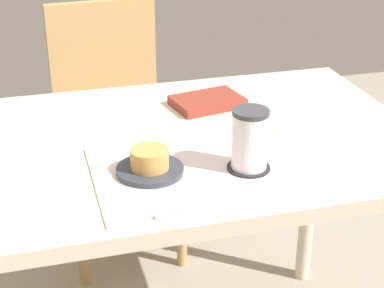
% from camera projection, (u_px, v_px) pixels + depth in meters
% --- Properties ---
extents(dining_table, '(1.31, 0.76, 0.76)m').
position_uv_depth(dining_table, '(150.00, 172.00, 1.55)').
color(dining_table, beige).
rests_on(dining_table, ground_plane).
extents(wooden_chair, '(0.44, 0.44, 0.89)m').
position_uv_depth(wooden_chair, '(113.00, 121.00, 2.29)').
color(wooden_chair, tan).
rests_on(wooden_chair, ground_plane).
extents(placemat, '(0.44, 0.34, 0.00)m').
position_uv_depth(placemat, '(197.00, 172.00, 1.38)').
color(placemat, silver).
rests_on(placemat, dining_table).
extents(pastry_plate, '(0.14, 0.14, 0.01)m').
position_uv_depth(pastry_plate, '(150.00, 170.00, 1.37)').
color(pastry_plate, '#333842').
rests_on(pastry_plate, placemat).
extents(pastry, '(0.08, 0.08, 0.04)m').
position_uv_depth(pastry, '(150.00, 159.00, 1.36)').
color(pastry, tan).
rests_on(pastry, pastry_plate).
extents(coffee_coaster, '(0.09, 0.09, 0.00)m').
position_uv_depth(coffee_coaster, '(249.00, 168.00, 1.39)').
color(coffee_coaster, '#232328').
rests_on(coffee_coaster, placemat).
extents(coffee_mug, '(0.11, 0.08, 0.13)m').
position_uv_depth(coffee_mug, '(251.00, 139.00, 1.36)').
color(coffee_mug, white).
rests_on(coffee_mug, coffee_coaster).
extents(teaspoon, '(0.13, 0.04, 0.01)m').
position_uv_depth(teaspoon, '(182.00, 208.00, 1.23)').
color(teaspoon, silver).
rests_on(teaspoon, placemat).
extents(paper_napkin, '(0.15, 0.15, 0.00)m').
position_uv_depth(paper_napkin, '(6.00, 183.00, 1.33)').
color(paper_napkin, white).
rests_on(paper_napkin, dining_table).
extents(small_book, '(0.20, 0.16, 0.02)m').
position_uv_depth(small_book, '(207.00, 102.00, 1.72)').
color(small_book, maroon).
rests_on(small_book, dining_table).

